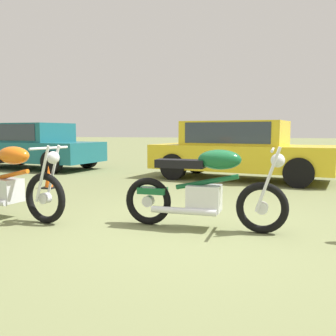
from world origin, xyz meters
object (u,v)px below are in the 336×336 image
object	(u,v)px
motorcycle_green	(205,189)
traffic_cone	(49,178)
motorcycle_orange	(6,182)
car_teal	(32,143)
car_yellow	(238,147)

from	to	relation	value
motorcycle_green	traffic_cone	distance (m)	4.34
traffic_cone	motorcycle_orange	bearing A→B (deg)	-69.79
car_teal	traffic_cone	world-z (taller)	car_teal
motorcycle_green	car_teal	size ratio (longest dim) A/B	0.45
motorcycle_orange	motorcycle_green	xyz separation A→B (m)	(2.74, 0.10, -0.00)
motorcycle_orange	car_yellow	distance (m)	5.68
motorcycle_green	traffic_cone	bearing A→B (deg)	149.64
car_teal	car_yellow	world-z (taller)	same
motorcycle_orange	car_yellow	size ratio (longest dim) A/B	0.46
car_yellow	traffic_cone	size ratio (longest dim) A/B	9.61
car_yellow	traffic_cone	world-z (taller)	car_yellow
car_teal	car_yellow	distance (m)	6.59
motorcycle_orange	traffic_cone	bearing A→B (deg)	122.55
motorcycle_green	traffic_cone	world-z (taller)	motorcycle_green
motorcycle_orange	car_teal	distance (m)	6.99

